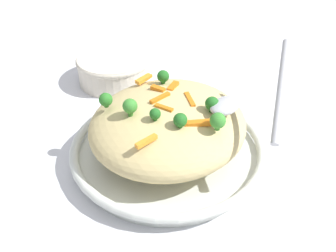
% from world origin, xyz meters
% --- Properties ---
extents(ground_plane, '(2.40, 2.40, 0.00)m').
position_xyz_m(ground_plane, '(0.00, 0.00, 0.00)').
color(ground_plane, silver).
extents(serving_bowl, '(0.34, 0.34, 0.04)m').
position_xyz_m(serving_bowl, '(0.00, 0.00, 0.02)').
color(serving_bowl, silver).
rests_on(serving_bowl, ground_plane).
extents(pasta_mound, '(0.27, 0.25, 0.09)m').
position_xyz_m(pasta_mound, '(0.00, 0.00, 0.07)').
color(pasta_mound, '#D1BA7A').
rests_on(pasta_mound, serving_bowl).
extents(carrot_piece_0, '(0.04, 0.01, 0.01)m').
position_xyz_m(carrot_piece_0, '(-0.04, -0.09, 0.11)').
color(carrot_piece_0, orange).
rests_on(carrot_piece_0, pasta_mound).
extents(carrot_piece_1, '(0.01, 0.03, 0.01)m').
position_xyz_m(carrot_piece_1, '(-0.02, -0.04, 0.12)').
color(carrot_piece_1, orange).
rests_on(carrot_piece_1, pasta_mound).
extents(carrot_piece_2, '(0.03, 0.04, 0.01)m').
position_xyz_m(carrot_piece_2, '(-0.03, 0.02, 0.12)').
color(carrot_piece_2, orange).
rests_on(carrot_piece_2, pasta_mound).
extents(carrot_piece_3, '(0.04, 0.01, 0.01)m').
position_xyz_m(carrot_piece_3, '(0.09, 0.04, 0.11)').
color(carrot_piece_3, orange).
rests_on(carrot_piece_3, pasta_mound).
extents(carrot_piece_4, '(0.04, 0.04, 0.01)m').
position_xyz_m(carrot_piece_4, '(0.01, 0.07, 0.11)').
color(carrot_piece_4, orange).
rests_on(carrot_piece_4, pasta_mound).
extents(carrot_piece_5, '(0.03, 0.02, 0.01)m').
position_xyz_m(carrot_piece_5, '(-0.05, -0.03, 0.12)').
color(carrot_piece_5, orange).
rests_on(carrot_piece_5, pasta_mound).
extents(carrot_piece_6, '(0.01, 0.03, 0.01)m').
position_xyz_m(carrot_piece_6, '(0.02, 0.01, 0.12)').
color(carrot_piece_6, orange).
rests_on(carrot_piece_6, pasta_mound).
extents(carrot_piece_7, '(0.04, 0.01, 0.01)m').
position_xyz_m(carrot_piece_7, '(-0.00, -0.02, 0.12)').
color(carrot_piece_7, orange).
rests_on(carrot_piece_7, pasta_mound).
extents(broccoli_floret_0, '(0.02, 0.02, 0.02)m').
position_xyz_m(broccoli_floret_0, '(0.03, 0.05, 0.12)').
color(broccoli_floret_0, '#205B1C').
rests_on(broccoli_floret_0, pasta_mound).
extents(broccoli_floret_1, '(0.02, 0.02, 0.02)m').
position_xyz_m(broccoli_floret_1, '(0.05, 0.01, 0.13)').
color(broccoli_floret_1, '#205B1C').
rests_on(broccoli_floret_1, pasta_mound).
extents(broccoli_floret_2, '(0.02, 0.02, 0.03)m').
position_xyz_m(broccoli_floret_2, '(-0.05, -0.05, 0.12)').
color(broccoli_floret_2, '#205B1C').
rests_on(broccoli_floret_2, pasta_mound).
extents(broccoli_floret_3, '(0.02, 0.02, 0.03)m').
position_xyz_m(broccoli_floret_3, '(0.00, 0.09, 0.13)').
color(broccoli_floret_3, '#377928').
rests_on(broccoli_floret_3, pasta_mound).
extents(broccoli_floret_4, '(0.02, 0.02, 0.03)m').
position_xyz_m(broccoli_floret_4, '(0.06, -0.03, 0.13)').
color(broccoli_floret_4, '#377928').
rests_on(broccoli_floret_4, pasta_mound).
extents(broccoli_floret_5, '(0.02, 0.02, 0.02)m').
position_xyz_m(broccoli_floret_5, '(0.06, -0.08, 0.12)').
color(broccoli_floret_5, '#296820').
rests_on(broccoli_floret_5, pasta_mound).
extents(broccoli_floret_6, '(0.02, 0.02, 0.03)m').
position_xyz_m(broccoli_floret_6, '(-0.03, 0.06, 0.13)').
color(broccoli_floret_6, '#205B1C').
rests_on(broccoli_floret_6, pasta_mound).
extents(serving_spoon, '(0.15, 0.13, 0.10)m').
position_xyz_m(serving_spoon, '(-0.06, 0.11, 0.14)').
color(serving_spoon, '#B7B7BC').
rests_on(serving_spoon, pasta_mound).
extents(companion_bowl, '(0.17, 0.17, 0.06)m').
position_xyz_m(companion_bowl, '(-0.13, -0.27, 0.03)').
color(companion_bowl, beige).
rests_on(companion_bowl, ground_plane).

